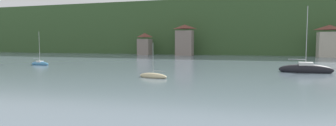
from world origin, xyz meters
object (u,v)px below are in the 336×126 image
(shore_building_westcentral, at_px, (185,40))
(sailboat_far_0, at_px, (40,64))
(sailboat_mid_2, at_px, (153,76))
(sailboat_far_6, at_px, (306,69))
(shore_building_central, at_px, (329,42))
(shore_building_west, at_px, (145,44))

(shore_building_westcentral, relative_size, sailboat_far_0, 1.54)
(sailboat_mid_2, bearing_deg, sailboat_far_6, -131.44)
(sailboat_far_0, bearing_deg, shore_building_central, 46.72)
(shore_building_westcentral, xyz_separation_m, sailboat_far_6, (30.27, -48.54, -4.73))
(shore_building_westcentral, bearing_deg, sailboat_far_0, -110.43)
(shore_building_westcentral, relative_size, sailboat_far_6, 1.03)
(shore_building_west, relative_size, sailboat_far_0, 1.14)
(sailboat_far_6, bearing_deg, sailboat_mid_2, -143.73)
(shore_building_west, distance_m, shore_building_central, 59.52)
(shore_building_west, relative_size, shore_building_central, 0.81)
(sailboat_far_0, bearing_deg, sailboat_far_6, 9.06)
(sailboat_far_0, bearing_deg, shore_building_west, 95.09)
(sailboat_far_6, bearing_deg, shore_building_west, 136.89)
(sailboat_far_0, distance_m, sailboat_far_6, 48.40)
(shore_building_central, relative_size, sailboat_far_0, 1.41)
(shore_building_westcentral, bearing_deg, shore_building_west, 179.27)
(shore_building_westcentral, xyz_separation_m, sailboat_far_0, (-18.13, -48.68, -4.92))
(sailboat_mid_2, xyz_separation_m, sailboat_far_6, (19.87, 12.51, 0.26))
(sailboat_far_6, bearing_deg, shore_building_westcentral, 126.02)
(shore_building_central, distance_m, sailboat_far_0, 79.59)
(shore_building_central, height_order, sailboat_mid_2, shore_building_central)
(shore_building_west, distance_m, sailboat_far_0, 49.10)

